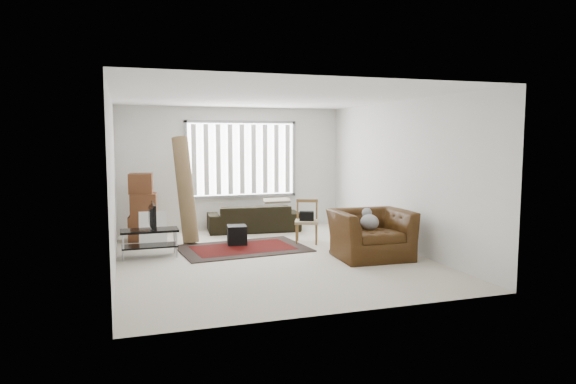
% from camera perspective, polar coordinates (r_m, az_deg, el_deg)
% --- Properties ---
extents(room, '(6.00, 6.02, 2.71)m').
position_cam_1_polar(room, '(9.12, -2.77, 4.36)').
color(room, beige).
rests_on(room, ground).
extents(persian_rug, '(2.41, 1.73, 0.02)m').
position_cam_1_polar(persian_rug, '(9.49, -5.02, -6.25)').
color(persian_rug, black).
rests_on(persian_rug, ground).
extents(tv_stand, '(0.95, 0.43, 0.48)m').
position_cam_1_polar(tv_stand, '(9.06, -15.13, -4.86)').
color(tv_stand, black).
rests_on(tv_stand, ground).
extents(tv, '(0.10, 0.77, 0.44)m').
position_cam_1_polar(tv, '(9.01, -15.19, -2.64)').
color(tv, black).
rests_on(tv, tv_stand).
extents(subwoofer, '(0.40, 0.40, 0.36)m').
position_cam_1_polar(subwoofer, '(9.79, -5.70, -4.76)').
color(subwoofer, black).
rests_on(subwoofer, persian_rug).
extents(moving_boxes, '(0.60, 0.56, 1.33)m').
position_cam_1_polar(moving_boxes, '(10.53, -15.83, -1.87)').
color(moving_boxes, '#59331C').
rests_on(moving_boxes, ground).
extents(white_flatpack, '(0.52, 0.25, 0.65)m').
position_cam_1_polar(white_flatpack, '(10.01, -14.77, -3.95)').
color(white_flatpack, silver).
rests_on(white_flatpack, ground).
extents(rolled_rug, '(0.55, 0.72, 2.06)m').
position_cam_1_polar(rolled_rug, '(10.06, -11.34, 0.24)').
color(rolled_rug, brown).
rests_on(rolled_rug, ground).
extents(sofa, '(2.04, 1.02, 0.76)m').
position_cam_1_polar(sofa, '(11.20, -3.83, -2.43)').
color(sofa, black).
rests_on(sofa, ground).
extents(side_chair, '(0.58, 0.58, 0.83)m').
position_cam_1_polar(side_chair, '(9.93, 2.10, -3.05)').
color(side_chair, '#948261').
rests_on(side_chair, ground).
extents(armchair, '(1.29, 1.14, 0.93)m').
position_cam_1_polar(armchair, '(8.80, 9.19, -4.25)').
color(armchair, '#3C220C').
rests_on(armchair, ground).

